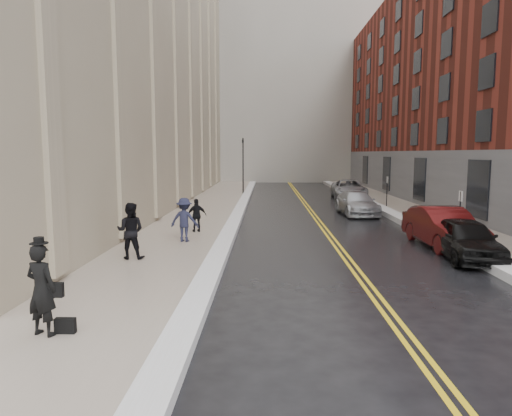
{
  "coord_description": "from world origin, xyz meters",
  "views": [
    {
      "loc": [
        -0.45,
        -11.69,
        3.84
      ],
      "look_at": [
        -0.88,
        6.86,
        1.6
      ],
      "focal_mm": 32.0,
      "sensor_mm": 36.0,
      "label": 1
    }
  ],
  "objects_px": {
    "car_black": "(466,239)",
    "pedestrian_c": "(197,215)",
    "pedestrian_main": "(42,290)",
    "car_maroon": "(443,227)",
    "pedestrian_b": "(184,220)",
    "car_silver_far": "(349,189)",
    "car_silver_near": "(357,203)",
    "pedestrian_a": "(130,231)"
  },
  "relations": [
    {
      "from": "pedestrian_a",
      "to": "pedestrian_b",
      "type": "height_order",
      "value": "pedestrian_a"
    },
    {
      "from": "car_black",
      "to": "pedestrian_c",
      "type": "xyz_separation_m",
      "value": [
        -10.53,
        4.68,
        0.19
      ]
    },
    {
      "from": "car_silver_near",
      "to": "car_silver_far",
      "type": "height_order",
      "value": "car_silver_far"
    },
    {
      "from": "car_silver_near",
      "to": "pedestrian_a",
      "type": "relative_size",
      "value": 2.52
    },
    {
      "from": "car_maroon",
      "to": "pedestrian_b",
      "type": "bearing_deg",
      "value": 175.74
    },
    {
      "from": "car_silver_near",
      "to": "car_black",
      "type": "bearing_deg",
      "value": -85.98
    },
    {
      "from": "car_silver_near",
      "to": "pedestrian_b",
      "type": "xyz_separation_m",
      "value": [
        -9.08,
        -9.73,
        0.34
      ]
    },
    {
      "from": "car_silver_near",
      "to": "pedestrian_a",
      "type": "height_order",
      "value": "pedestrian_a"
    },
    {
      "from": "car_silver_near",
      "to": "pedestrian_c",
      "type": "bearing_deg",
      "value": -143.93
    },
    {
      "from": "car_black",
      "to": "pedestrian_c",
      "type": "height_order",
      "value": "pedestrian_c"
    },
    {
      "from": "pedestrian_c",
      "to": "pedestrian_b",
      "type": "bearing_deg",
      "value": 65.39
    },
    {
      "from": "car_black",
      "to": "pedestrian_c",
      "type": "relative_size",
      "value": 2.8
    },
    {
      "from": "pedestrian_b",
      "to": "pedestrian_c",
      "type": "relative_size",
      "value": 1.17
    },
    {
      "from": "car_maroon",
      "to": "pedestrian_b",
      "type": "distance_m",
      "value": 10.69
    },
    {
      "from": "car_silver_near",
      "to": "pedestrian_main",
      "type": "bearing_deg",
      "value": -120.91
    },
    {
      "from": "car_maroon",
      "to": "pedestrian_c",
      "type": "relative_size",
      "value": 3.17
    },
    {
      "from": "car_silver_far",
      "to": "pedestrian_b",
      "type": "height_order",
      "value": "pedestrian_b"
    },
    {
      "from": "car_silver_near",
      "to": "pedestrian_c",
      "type": "height_order",
      "value": "pedestrian_c"
    },
    {
      "from": "car_silver_near",
      "to": "car_silver_far",
      "type": "distance_m",
      "value": 10.4
    },
    {
      "from": "pedestrian_c",
      "to": "pedestrian_main",
      "type": "bearing_deg",
      "value": 63.33
    },
    {
      "from": "car_maroon",
      "to": "car_silver_near",
      "type": "height_order",
      "value": "car_maroon"
    },
    {
      "from": "car_silver_far",
      "to": "pedestrian_main",
      "type": "xyz_separation_m",
      "value": [
        -11.54,
        -29.99,
        0.3
      ]
    },
    {
      "from": "pedestrian_main",
      "to": "pedestrian_c",
      "type": "relative_size",
      "value": 1.21
    },
    {
      "from": "pedestrian_a",
      "to": "pedestrian_b",
      "type": "distance_m",
      "value": 3.42
    },
    {
      "from": "car_black",
      "to": "pedestrian_main",
      "type": "distance_m",
      "value": 14.04
    },
    {
      "from": "car_silver_far",
      "to": "pedestrian_b",
      "type": "xyz_separation_m",
      "value": [
        -10.43,
        -20.04,
        0.27
      ]
    },
    {
      "from": "pedestrian_b",
      "to": "car_silver_far",
      "type": "bearing_deg",
      "value": -109.93
    },
    {
      "from": "pedestrian_a",
      "to": "pedestrian_b",
      "type": "bearing_deg",
      "value": -111.76
    },
    {
      "from": "pedestrian_main",
      "to": "car_black",
      "type": "bearing_deg",
      "value": -129.18
    },
    {
      "from": "car_silver_near",
      "to": "car_maroon",
      "type": "bearing_deg",
      "value": -84.35
    },
    {
      "from": "car_black",
      "to": "car_silver_near",
      "type": "relative_size",
      "value": 0.88
    },
    {
      "from": "car_silver_near",
      "to": "pedestrian_c",
      "type": "distance_m",
      "value": 11.59
    },
    {
      "from": "car_black",
      "to": "pedestrian_c",
      "type": "bearing_deg",
      "value": 161.32
    },
    {
      "from": "car_maroon",
      "to": "pedestrian_main",
      "type": "height_order",
      "value": "pedestrian_main"
    },
    {
      "from": "pedestrian_b",
      "to": "pedestrian_c",
      "type": "bearing_deg",
      "value": -86.25
    },
    {
      "from": "car_maroon",
      "to": "car_silver_near",
      "type": "xyz_separation_m",
      "value": [
        -1.6,
        9.9,
        -0.09
      ]
    },
    {
      "from": "car_silver_far",
      "to": "pedestrian_c",
      "type": "relative_size",
      "value": 3.67
    },
    {
      "from": "car_silver_far",
      "to": "car_maroon",
      "type": "bearing_deg",
      "value": -85.93
    },
    {
      "from": "pedestrian_b",
      "to": "car_maroon",
      "type": "bearing_deg",
      "value": -173.37
    },
    {
      "from": "car_black",
      "to": "car_silver_far",
      "type": "bearing_deg",
      "value": 95.96
    },
    {
      "from": "car_maroon",
      "to": "car_silver_far",
      "type": "xyz_separation_m",
      "value": [
        -0.25,
        20.21,
        -0.02
      ]
    },
    {
      "from": "car_silver_far",
      "to": "pedestrian_b",
      "type": "distance_m",
      "value": 22.59
    }
  ]
}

